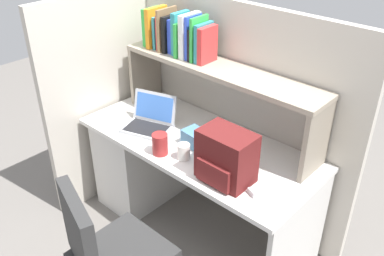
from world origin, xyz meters
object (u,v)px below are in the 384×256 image
snack_canister (160,144)px  laptop (150,121)px  paper_cup (184,152)px  backpack (226,157)px  tissue_box (199,140)px  computer_mouse (259,190)px

snack_canister → laptop: bearing=148.5°
paper_cup → snack_canister: (-0.14, -0.06, 0.02)m
backpack → paper_cup: 0.32m
laptop → paper_cup: size_ratio=3.82×
laptop → paper_cup: bearing=-15.1°
tissue_box → snack_canister: 0.25m
laptop → snack_canister: size_ratio=2.80×
snack_canister → paper_cup: bearing=21.9°
computer_mouse → snack_canister: (-0.66, -0.09, 0.05)m
laptop → tissue_box: size_ratio=1.71×
backpack → snack_canister: backpack is taller
backpack → paper_cup: size_ratio=3.05×
computer_mouse → paper_cup: 0.52m
backpack → computer_mouse: (0.21, 0.02, -0.13)m
backpack → tissue_box: size_ratio=1.36×
snack_canister → tissue_box: bearing=59.3°
paper_cup → tissue_box: size_ratio=0.45×
laptop → backpack: (0.73, -0.10, 0.09)m
computer_mouse → paper_cup: paper_cup is taller
computer_mouse → backpack: bearing=-152.5°
laptop → snack_canister: bearing=-31.5°
computer_mouse → snack_canister: bearing=-151.0°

